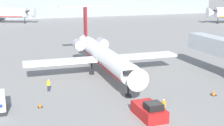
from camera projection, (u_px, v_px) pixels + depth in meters
name	position (u px, v px, depth m)	size (l,w,h in m)	color
ground_plane	(153.00, 120.00, 33.10)	(600.00, 600.00, 0.00)	gray
terminal_building	(32.00, 3.00, 141.18)	(180.00, 16.80, 12.32)	#8C939E
airplane_main	(103.00, 54.00, 49.39)	(24.86, 27.75, 10.20)	white
pushback_tug	(149.00, 111.00, 33.54)	(2.40, 4.57, 1.97)	#B21919
worker_near_tug	(164.00, 106.00, 34.10)	(0.40, 0.26, 1.84)	#232838
worker_by_wing	(48.00, 85.00, 41.84)	(0.40, 0.24, 1.66)	#232838
traffic_cone_left	(40.00, 105.00, 36.37)	(0.56, 0.56, 0.60)	black
traffic_cone_right	(214.00, 93.00, 40.39)	(0.66, 0.66, 0.72)	black
jet_bridge	(224.00, 48.00, 48.31)	(3.20, 14.87, 6.19)	#2D2D33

